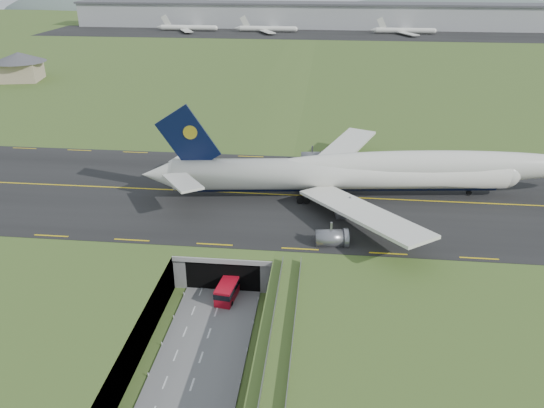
# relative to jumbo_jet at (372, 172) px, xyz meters

# --- Properties ---
(ground) EXTENTS (900.00, 900.00, 0.00)m
(ground) POSITION_rel_jumbo_jet_xyz_m (-24.48, -34.25, -11.14)
(ground) COLOR #3F5923
(ground) RESTS_ON ground
(airfield_deck) EXTENTS (800.00, 800.00, 6.00)m
(airfield_deck) POSITION_rel_jumbo_jet_xyz_m (-24.48, -34.25, -8.14)
(airfield_deck) COLOR gray
(airfield_deck) RESTS_ON ground
(trench_road) EXTENTS (12.00, 75.00, 0.20)m
(trench_road) POSITION_rel_jumbo_jet_xyz_m (-24.48, -41.75, -11.04)
(trench_road) COLOR slate
(trench_road) RESTS_ON ground
(taxiway) EXTENTS (800.00, 44.00, 0.18)m
(taxiway) POSITION_rel_jumbo_jet_xyz_m (-24.48, -1.25, -5.05)
(taxiway) COLOR black
(taxiway) RESTS_ON airfield_deck
(tunnel_portal) EXTENTS (17.00, 22.30, 6.00)m
(tunnel_portal) POSITION_rel_jumbo_jet_xyz_m (-24.48, -17.54, -7.80)
(tunnel_portal) COLOR gray
(tunnel_portal) RESTS_ON ground
(guideway) EXTENTS (3.00, 53.00, 7.05)m
(guideway) POSITION_rel_jumbo_jet_xyz_m (-13.48, -53.36, -5.82)
(guideway) COLOR #A8A8A3
(guideway) RESTS_ON ground
(jumbo_jet) EXTENTS (88.17, 57.50, 19.15)m
(jumbo_jet) POSITION_rel_jumbo_jet_xyz_m (0.00, 0.00, 0.00)
(jumbo_jet) COLOR silver
(jumbo_jet) RESTS_ON ground
(shuttle_tram) EXTENTS (3.45, 7.18, 2.83)m
(shuttle_tram) POSITION_rel_jumbo_jet_xyz_m (-23.33, -27.92, -9.57)
(shuttle_tram) COLOR #AC0B1C
(shuttle_tram) RESTS_ON ground
(service_building) EXTENTS (22.77, 22.77, 10.54)m
(service_building) POSITION_rel_jumbo_jet_xyz_m (-124.08, 93.79, 1.10)
(service_building) COLOR tan
(service_building) RESTS_ON ground
(cargo_terminal) EXTENTS (320.00, 67.00, 15.60)m
(cargo_terminal) POSITION_rel_jumbo_jet_xyz_m (-24.60, 265.16, 2.82)
(cargo_terminal) COLOR #B2B2B2
(cargo_terminal) RESTS_ON ground
(distant_hills) EXTENTS (700.00, 91.00, 60.00)m
(distant_hills) POSITION_rel_jumbo_jet_xyz_m (39.90, 395.75, -15.14)
(distant_hills) COLOR slate
(distant_hills) RESTS_ON ground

